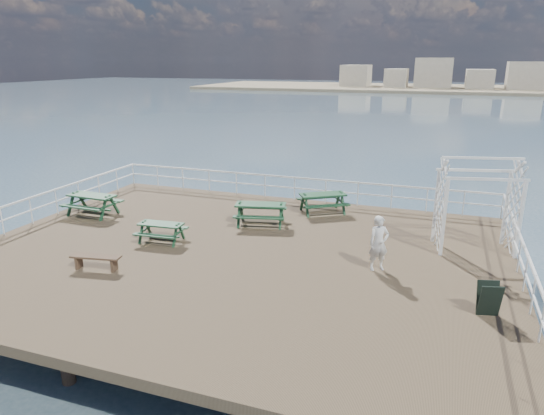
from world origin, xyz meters
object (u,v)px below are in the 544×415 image
Objects in this scene: picnic_table_b at (261,209)px; picnic_table_d at (161,228)px; picnic_table_c at (323,199)px; person at (379,243)px; picnic_table_a at (92,200)px; trellis_arbor at (477,209)px; flat_bench_far at (96,259)px.

picnic_table_b is 1.36× the size of picnic_table_d.
person is at bearing -92.10° from picnic_table_c.
picnic_table_c is (9.06, 3.54, -0.03)m from picnic_table_a.
flat_bench_far is at bearing -165.96° from trellis_arbor.
trellis_arbor is at bearing -13.80° from picnic_table_b.
trellis_arbor reaches higher than person.
trellis_arbor reaches higher than picnic_table_a.
trellis_arbor is at bearing -54.52° from picnic_table_c.
person is at bearing -6.16° from picnic_table_a.
trellis_arbor is at bearing 13.65° from person.
trellis_arbor is 1.86× the size of person.
flat_bench_far is (-0.60, -2.81, -0.15)m from picnic_table_d.
picnic_table_b reaches higher than picnic_table_c.
picnic_table_c is 0.76× the size of trellis_arbor.
picnic_table_a is 1.19× the size of person.
person is (-2.85, -2.80, -0.57)m from trellis_arbor.
person reaches higher than flat_bench_far.
picnic_table_a is 9.73m from picnic_table_c.
person is (12.10, -1.66, 0.24)m from picnic_table_a.
person reaches higher than picnic_table_a.
trellis_arbor is (14.95, 1.15, 0.81)m from picnic_table_a.
person is (7.67, 0.11, 0.38)m from picnic_table_d.
picnic_table_b reaches higher than flat_bench_far.
picnic_table_d is at bearing -177.72° from trellis_arbor.
picnic_table_c is 9.66m from flat_bench_far.
picnic_table_d is 7.68m from person.
flat_bench_far is 12.55m from trellis_arbor.
flat_bench_far is at bearing -106.57° from picnic_table_d.
picnic_table_b is at bearing 43.17° from picnic_table_d.
flat_bench_far is 8.78m from person.
picnic_table_b is at bearing 119.31° from person.
person is at bearing 9.33° from flat_bench_far.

